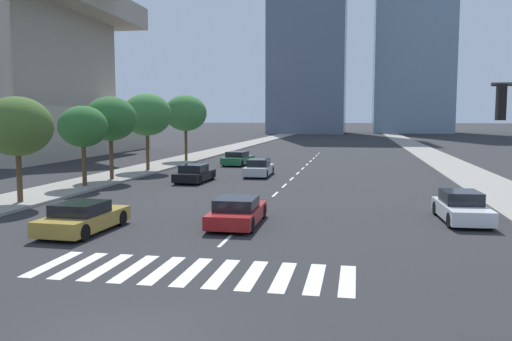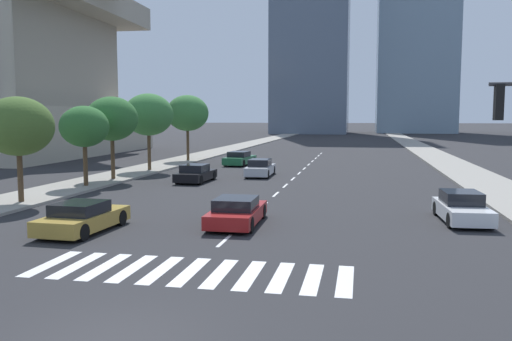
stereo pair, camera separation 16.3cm
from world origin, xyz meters
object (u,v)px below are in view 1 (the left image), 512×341
at_px(sedan_white_4, 461,208).
at_px(street_tree_fifth, 186,113).
at_px(sedan_green_0, 238,159).
at_px(street_tree_nearest, 17,127).
at_px(street_tree_second, 83,127).
at_px(sedan_silver_5, 259,168).
at_px(street_tree_fourth, 147,115).
at_px(sedan_gold_3, 83,218).
at_px(sedan_black_1, 194,174).
at_px(sedan_red_2, 237,212).
at_px(street_tree_third, 110,119).

bearing_deg(sedan_white_4, street_tree_fifth, -145.05).
distance_m(sedan_green_0, street_tree_nearest, 25.24).
bearing_deg(street_tree_fifth, street_tree_second, -90.00).
distance_m(sedan_white_4, sedan_silver_5, 19.79).
height_order(street_tree_fourth, street_tree_fifth, street_tree_fifth).
relative_size(sedan_gold_3, sedan_silver_5, 0.94).
height_order(sedan_green_0, sedan_black_1, sedan_green_0).
distance_m(sedan_red_2, sedan_silver_5, 18.59).
bearing_deg(street_tree_nearest, sedan_silver_5, 57.90).
height_order(sedan_red_2, street_tree_third, street_tree_third).
relative_size(sedan_red_2, street_tree_fifth, 0.68).
distance_m(street_tree_second, street_tree_fourth, 10.50).
height_order(street_tree_second, street_tree_fourth, street_tree_fourth).
relative_size(sedan_gold_3, street_tree_fourth, 0.69).
distance_m(sedan_silver_5, street_tree_second, 13.53).
distance_m(sedan_green_0, street_tree_fifth, 7.99).
height_order(street_tree_third, street_tree_fourth, street_tree_fourth).
xyz_separation_m(sedan_red_2, street_tree_second, (-12.19, 9.60, 3.36)).
xyz_separation_m(street_tree_nearest, street_tree_fifth, (0.00, 27.19, 0.87)).
height_order(sedan_white_4, street_tree_second, street_tree_second).
bearing_deg(street_tree_nearest, street_tree_fourth, 90.00).
height_order(sedan_black_1, sedan_white_4, sedan_white_4).
bearing_deg(street_tree_fifth, sedan_silver_5, -50.35).
bearing_deg(street_tree_fifth, sedan_black_1, -69.83).
relative_size(street_tree_fourth, street_tree_fifth, 0.96).
relative_size(sedan_black_1, sedan_silver_5, 0.92).
relative_size(sedan_gold_3, street_tree_second, 0.86).
xyz_separation_m(sedan_black_1, street_tree_nearest, (-5.96, -10.95, 3.47)).
relative_size(sedan_gold_3, street_tree_third, 0.75).
bearing_deg(sedan_black_1, sedan_green_0, 1.67).
height_order(sedan_red_2, sedan_white_4, sedan_white_4).
relative_size(street_tree_third, street_tree_fourth, 0.92).
height_order(sedan_green_0, sedan_red_2, sedan_green_0).
relative_size(street_tree_third, street_tree_fifth, 0.88).
bearing_deg(sedan_red_2, street_tree_second, 50.65).
xyz_separation_m(sedan_red_2, sedan_white_4, (9.41, 2.60, 0.04)).
bearing_deg(street_tree_second, street_tree_fifth, 90.00).
bearing_deg(sedan_green_0, sedan_silver_5, -151.61).
distance_m(sedan_black_1, sedan_gold_3, 16.41).
relative_size(sedan_green_0, street_tree_nearest, 0.89).
xyz_separation_m(sedan_white_4, sedan_silver_5, (-11.89, 15.83, 0.01)).
distance_m(street_tree_nearest, street_tree_second, 6.65).
bearing_deg(sedan_gold_3, street_tree_second, 30.76).
height_order(street_tree_second, street_tree_fifth, street_tree_fifth).
xyz_separation_m(street_tree_fourth, street_tree_fifth, (0.00, 10.08, 0.20)).
height_order(sedan_gold_3, sedan_white_4, sedan_white_4).
distance_m(sedan_green_0, sedan_gold_3, 29.72).
relative_size(sedan_red_2, street_tree_nearest, 0.83).
relative_size(sedan_red_2, sedan_white_4, 1.02).
distance_m(sedan_green_0, sedan_black_1, 13.31).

